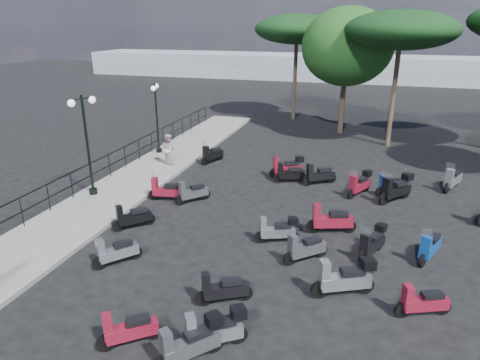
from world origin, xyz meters
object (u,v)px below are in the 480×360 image
(scooter_12, at_px, (190,343))
(scooter_19, at_px, (305,249))
(scooter_9, at_px, (290,174))
(scooter_22, at_px, (391,186))
(scooter_4, at_px, (192,193))
(pedestrian_far, at_px, (168,149))
(lamp_post_1, at_px, (87,139))
(scooter_8, at_px, (277,230))
(scooter_11, at_px, (214,331))
(scooter_15, at_px, (359,184))
(scooter_21, at_px, (396,189))
(scooter_28, at_px, (452,180))
(scooter_18, at_px, (422,302))
(scooter_5, at_px, (212,155))
(scooter_6, at_px, (128,330))
(scooter_14, at_px, (330,220))
(scooter_1, at_px, (116,252))
(scooter_2, at_px, (132,217))
(lamp_post_2, at_px, (157,113))
(scooter_20, at_px, (372,243))
(pine_0, at_px, (401,30))
(scooter_7, at_px, (223,289))
(scooter_26, at_px, (430,247))
(scooter_16, at_px, (319,175))
(broadleaf_tree, at_px, (347,47))
(pine_2, at_px, (297,29))
(scooter_10, at_px, (287,167))
(scooter_3, at_px, (166,191))

(scooter_12, height_order, scooter_19, scooter_12)
(scooter_9, distance_m, scooter_22, 4.45)
(scooter_4, height_order, scooter_9, scooter_4)
(pedestrian_far, relative_size, scooter_4, 1.28)
(lamp_post_1, height_order, scooter_4, lamp_post_1)
(scooter_8, relative_size, scooter_11, 1.01)
(scooter_15, bearing_deg, scooter_21, -163.08)
(lamp_post_1, xyz_separation_m, scooter_21, (12.23, 3.29, -1.99))
(scooter_9, bearing_deg, pedestrian_far, 64.61)
(pedestrian_far, xyz_separation_m, scooter_28, (13.42, 0.75, -0.46))
(scooter_18, height_order, scooter_28, scooter_28)
(scooter_5, bearing_deg, scooter_6, 124.63)
(scooter_14, relative_size, scooter_15, 1.16)
(scooter_1, bearing_deg, pedestrian_far, -34.43)
(scooter_22, bearing_deg, scooter_1, 101.70)
(scooter_2, bearing_deg, scooter_18, -148.91)
(scooter_11, height_order, scooter_21, scooter_21)
(pedestrian_far, distance_m, scooter_28, 13.45)
(lamp_post_2, xyz_separation_m, scooter_19, (9.62, -8.96, -1.90))
(scooter_9, bearing_deg, scooter_4, 114.62)
(scooter_20, bearing_deg, pine_0, -67.50)
(scooter_7, relative_size, scooter_26, 0.92)
(scooter_4, bearing_deg, scooter_9, -93.61)
(scooter_16, height_order, scooter_20, scooter_16)
(scooter_11, height_order, scooter_26, scooter_11)
(scooter_14, xyz_separation_m, scooter_15, (0.82, 3.96, -0.00))
(pedestrian_far, bearing_deg, scooter_7, 140.80)
(scooter_7, bearing_deg, lamp_post_1, 26.32)
(scooter_9, relative_size, scooter_20, 1.03)
(scooter_28, bearing_deg, lamp_post_2, 22.79)
(scooter_2, distance_m, scooter_9, 7.74)
(scooter_12, relative_size, pine_0, 0.18)
(scooter_15, relative_size, scooter_20, 1.03)
(scooter_18, bearing_deg, broadleaf_tree, -12.63)
(scooter_14, bearing_deg, scooter_11, 145.55)
(scooter_7, xyz_separation_m, pine_2, (-2.43, 23.26, 6.10))
(scooter_10, bearing_deg, scooter_6, 147.97)
(scooter_7, height_order, scooter_11, scooter_11)
(scooter_11, xyz_separation_m, scooter_22, (4.02, 10.93, -0.08))
(pine_0, bearing_deg, scooter_22, -90.00)
(scooter_3, relative_size, pine_2, 0.21)
(scooter_4, height_order, scooter_18, scooter_4)
(scooter_2, xyz_separation_m, scooter_16, (5.82, 6.46, 0.03))
(scooter_10, relative_size, scooter_20, 1.09)
(lamp_post_2, bearing_deg, scooter_4, -70.19)
(scooter_4, bearing_deg, scooter_22, -116.65)
(pine_2, bearing_deg, pine_0, -40.43)
(lamp_post_1, relative_size, scooter_21, 2.79)
(scooter_26, distance_m, broadleaf_tree, 17.22)
(scooter_18, bearing_deg, scooter_4, 35.77)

